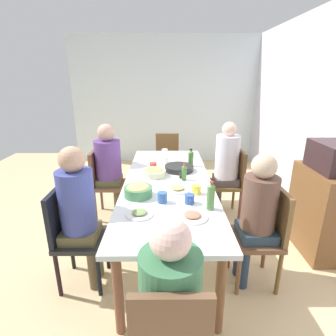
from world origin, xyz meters
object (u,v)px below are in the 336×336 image
Objects in this scene: person_2 at (257,210)px; side_cabinet at (324,211)px; serving_pan at (179,168)px; cup_2 at (190,199)px; bottle_0 at (184,172)px; chair_3 at (167,158)px; plate_0 at (140,214)px; bottle_1 at (191,158)px; dining_table at (168,187)px; person_5 at (109,162)px; cup_5 at (153,165)px; bowl_0 at (138,191)px; bottle_2 at (211,196)px; chair_5 at (103,180)px; chair_2 at (265,231)px; cup_0 at (162,197)px; person_4 at (170,297)px; cup_3 at (165,152)px; microwave at (335,157)px; chair_0 at (232,180)px; cup_4 at (196,190)px; plate_2 at (178,189)px; person_1 at (79,207)px; bowl_1 at (154,172)px; person_0 at (226,162)px; cup_1 at (165,159)px; chair_1 at (71,232)px; plate_1 at (192,216)px.

person_2 is 1.04m from side_cabinet.
cup_2 is (0.86, 0.05, 0.01)m from serving_pan.
chair_3 is at bearing -173.74° from bottle_0.
bottle_1 is at bearing 157.29° from plate_0.
person_5 reaches higher than dining_table.
cup_5 is at bearing 71.74° from person_5.
bowl_0 is 0.68m from bottle_2.
chair_2 is at bearing 53.64° from chair_5.
chair_2 is 7.44× the size of cup_0.
person_4 reaches higher than bottle_1.
microwave is at bearing 56.21° from cup_3.
chair_0 is at bearing 100.54° from cup_5.
chair_2 is 4.19× the size of plate_0.
dining_table is at bearing -53.64° from chair_0.
cup_4 is at bearing 40.27° from dining_table.
plate_2 is 1.88× the size of cup_2.
cup_3 is (-0.63, -0.17, 0.02)m from serving_pan.
chair_5 is at bearing -90.00° from person_5.
plate_2 is (-0.38, -0.74, 0.24)m from chair_2.
chair_2 is (-0.00, 1.58, -0.24)m from person_1.
cup_2 is 0.21m from bottle_2.
chair_5 is at bearing -130.12° from cup_4.
bowl_0 is 1.20× the size of bottle_1.
chair_0 reaches higher than cup_0.
bowl_1 is 0.93m from bottle_2.
bottle_1 is (-0.09, 0.46, 0.07)m from cup_5.
cup_5 is at bearing -149.22° from cup_4.
person_0 is 10.85× the size of cup_3.
cup_0 is at bearing -0.95° from cup_1.
bottle_0 is at bearing 12.80° from cup_3.
person_1 is 0.52m from plate_0.
person_1 is 5.57× the size of plate_2.
person_1 is at bearing 0.05° from person_5.
bottle_1 is at bearing 84.33° from person_5.
chair_0 is 2.02m from person_1.
chair_2 is 2.02m from person_5.
plate_2 is (0.85, -0.74, 0.24)m from chair_0.
bottle_0 is 1.51m from side_cabinet.
side_cabinet is (0.48, 1.49, -0.31)m from serving_pan.
chair_0 is at bearing 111.05° from serving_pan.
chair_1 is at bearing -67.64° from plate_2.
plate_1 is 0.50× the size of microwave.
chair_1 reaches higher than cup_0.
chair_5 reaches higher than cup_3.
cup_0 is at bearing -0.58° from cup_3.
cup_3 is at bearing -166.46° from bottle_2.
chair_3 is at bearing 180.00° from person_4.
plate_1 is (1.38, 1.02, 0.24)m from chair_5.
bowl_0 reaches higher than dining_table.
plate_1 is 1.96× the size of cup_5.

